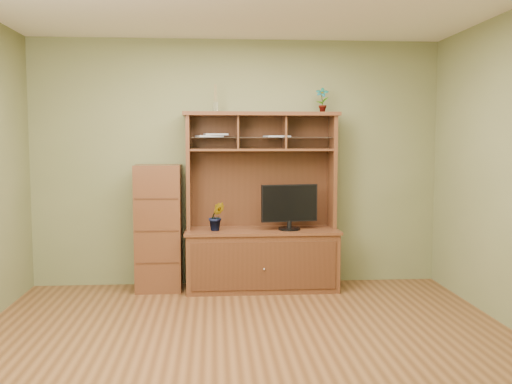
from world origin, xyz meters
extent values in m
cube|color=#513017|center=(0.00, 0.00, -0.01)|extent=(4.50, 4.00, 0.02)
cube|color=#63683D|center=(0.00, 2.01, 1.35)|extent=(4.50, 0.02, 2.70)
cube|color=#63683D|center=(0.00, -2.01, 1.35)|extent=(4.50, 0.02, 2.70)
cube|color=#4D2716|center=(0.25, 1.71, 0.31)|extent=(1.60, 0.55, 0.62)
cube|color=#361D0E|center=(0.25, 1.42, 0.31)|extent=(1.50, 0.01, 0.50)
sphere|color=silver|center=(0.25, 1.41, 0.28)|extent=(0.02, 0.02, 0.02)
cube|color=#4D2716|center=(0.25, 1.71, 0.64)|extent=(1.64, 0.59, 0.03)
cube|color=#4D2716|center=(-0.53, 1.80, 1.27)|extent=(0.04, 0.35, 1.25)
cube|color=#4D2716|center=(1.03, 1.80, 1.27)|extent=(0.04, 0.35, 1.25)
cube|color=#361D0E|center=(0.25, 1.97, 1.27)|extent=(1.52, 0.02, 1.25)
cube|color=#4D2716|center=(0.25, 1.80, 1.88)|extent=(1.66, 0.40, 0.04)
cube|color=#4D2716|center=(0.25, 1.80, 1.50)|extent=(1.52, 0.32, 0.02)
cube|color=#4D2716|center=(-0.01, 1.80, 1.69)|extent=(0.02, 0.31, 0.35)
cube|color=#4D2716|center=(0.50, 1.80, 1.69)|extent=(0.02, 0.31, 0.35)
cube|color=silver|center=(0.25, 1.79, 1.63)|extent=(1.50, 0.27, 0.01)
cylinder|color=black|center=(0.54, 1.65, 0.66)|extent=(0.24, 0.24, 0.02)
cylinder|color=black|center=(0.54, 1.65, 0.71)|extent=(0.05, 0.05, 0.07)
cube|color=black|center=(0.54, 1.65, 0.94)|extent=(0.61, 0.14, 0.40)
imported|color=#37591E|center=(-0.24, 1.65, 0.80)|extent=(0.18, 0.15, 0.30)
imported|color=#3B6824|center=(0.91, 1.80, 2.04)|extent=(0.16, 0.13, 0.27)
cylinder|color=silver|center=(-0.24, 1.80, 1.95)|extent=(0.06, 0.06, 0.11)
cylinder|color=olive|center=(-0.24, 1.80, 2.10)|extent=(0.04, 0.04, 0.19)
cube|color=#A0A0A4|center=(-0.31, 1.80, 1.64)|extent=(0.31, 0.27, 0.02)
cube|color=#A0A0A4|center=(-0.24, 1.80, 1.66)|extent=(0.27, 0.22, 0.02)
cube|color=#A0A0A4|center=(0.42, 1.80, 1.64)|extent=(0.29, 0.25, 0.02)
cube|color=#4D2716|center=(-0.85, 1.76, 0.67)|extent=(0.48, 0.43, 1.34)
cube|color=#361D0E|center=(-0.85, 1.55, 0.34)|extent=(0.44, 0.01, 0.02)
cube|color=#361D0E|center=(-0.85, 1.55, 0.67)|extent=(0.44, 0.01, 0.01)
cube|color=#361D0E|center=(-0.85, 1.55, 1.01)|extent=(0.44, 0.01, 0.02)
camera|label=1|loc=(-0.26, -4.32, 1.60)|focal=40.00mm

